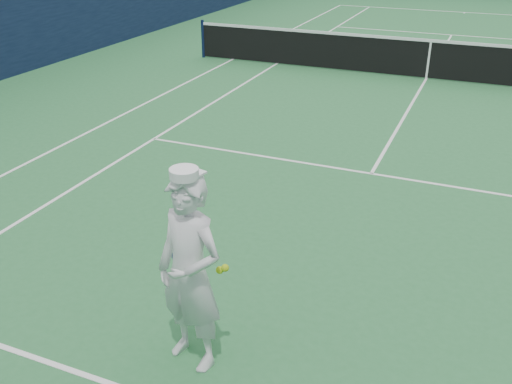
% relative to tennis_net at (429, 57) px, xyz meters
% --- Properties ---
extents(ground, '(80.00, 80.00, 0.00)m').
position_rel_tennis_net_xyz_m(ground, '(0.00, 0.00, -0.55)').
color(ground, '#296B38').
rests_on(ground, ground).
extents(court_markings, '(11.03, 23.83, 0.01)m').
position_rel_tennis_net_xyz_m(court_markings, '(0.00, 0.00, -0.55)').
color(court_markings, white).
rests_on(court_markings, ground).
extents(tennis_net, '(12.88, 0.09, 1.07)m').
position_rel_tennis_net_xyz_m(tennis_net, '(0.00, 0.00, 0.00)').
color(tennis_net, '#141E4C').
rests_on(tennis_net, ground).
extents(tennis_player, '(0.79, 0.66, 1.97)m').
position_rel_tennis_net_xyz_m(tennis_player, '(-0.62, -11.29, 0.41)').
color(tennis_player, silver).
rests_on(tennis_player, ground).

